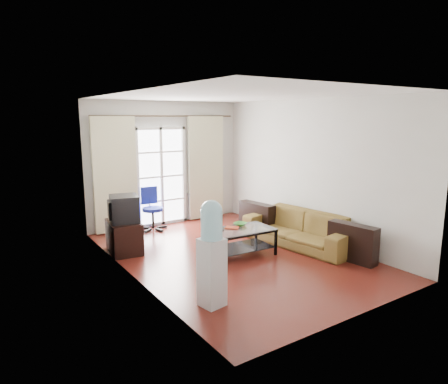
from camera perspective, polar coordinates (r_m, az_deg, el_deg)
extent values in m
plane|color=maroon|center=(7.02, 1.34, -8.96)|extent=(5.20, 5.20, 0.00)
plane|color=white|center=(6.62, 1.45, 13.63)|extent=(5.20, 5.20, 0.00)
cube|color=beige|center=(8.93, -8.25, 4.07)|extent=(3.60, 0.02, 2.70)
cube|color=beige|center=(4.83, 19.38, -1.96)|extent=(3.60, 0.02, 2.70)
cube|color=beige|center=(5.86, -13.19, 0.49)|extent=(0.02, 5.20, 2.70)
cube|color=beige|center=(7.85, 12.23, 3.05)|extent=(0.02, 5.20, 2.70)
cube|color=white|center=(8.86, -8.96, 2.21)|extent=(1.01, 0.02, 2.04)
cube|color=white|center=(8.84, -8.91, 2.19)|extent=(1.16, 0.06, 2.15)
cylinder|color=#4C3F2D|center=(8.78, -8.14, 10.70)|extent=(3.30, 0.04, 0.04)
cube|color=beige|center=(8.39, -15.28, 2.36)|extent=(0.90, 0.07, 2.35)
cube|color=beige|center=(9.28, -2.60, 3.48)|extent=(0.90, 0.07, 2.35)
cube|color=gray|center=(9.37, -3.40, -1.85)|extent=(0.64, 0.12, 0.64)
imported|color=brown|center=(7.57, 10.71, -5.17)|extent=(2.40, 1.44, 0.63)
cube|color=silver|center=(6.86, 2.30, -5.40)|extent=(1.18, 0.72, 0.01)
cube|color=black|center=(6.95, 2.28, -7.91)|extent=(1.12, 0.66, 0.01)
cube|color=black|center=(6.42, -0.41, -8.69)|extent=(0.04, 0.04, 0.46)
cube|color=black|center=(7.00, 7.41, -7.13)|extent=(0.04, 0.04, 0.46)
cube|color=black|center=(6.91, -2.89, -7.27)|extent=(0.04, 0.04, 0.46)
cube|color=black|center=(7.45, 4.60, -5.96)|extent=(0.04, 0.04, 0.46)
imported|color=green|center=(7.07, 2.33, -4.63)|extent=(0.40, 0.40, 0.06)
imported|color=#A61914|center=(6.83, 1.02, -5.31)|extent=(0.40, 0.40, 0.02)
cube|color=black|center=(6.75, -0.74, -5.51)|extent=(0.19, 0.08, 0.02)
cube|color=black|center=(7.30, -14.08, -6.22)|extent=(0.59, 0.81, 0.56)
cube|color=black|center=(7.16, -14.06, -2.32)|extent=(0.57, 0.60, 0.46)
cube|color=#0C19E5|center=(7.19, -12.18, -2.19)|extent=(0.11, 0.40, 0.34)
cube|color=black|center=(7.14, -15.67, -2.43)|extent=(0.21, 0.37, 0.30)
cylinder|color=black|center=(8.61, -10.11, -3.84)|extent=(0.05, 0.05, 0.45)
cylinder|color=navy|center=(8.56, -10.15, -2.43)|extent=(0.43, 0.43, 0.07)
cube|color=navy|center=(8.68, -10.65, -0.46)|extent=(0.36, 0.07, 0.37)
cube|color=silver|center=(5.10, -1.75, -11.41)|extent=(0.32, 0.32, 0.88)
cylinder|color=#96D3E8|center=(4.90, -1.79, -4.73)|extent=(0.27, 0.27, 0.35)
sphere|color=#96D3E8|center=(4.86, -1.80, -2.73)|extent=(0.27, 0.27, 0.27)
cube|color=black|center=(5.08, -0.58, -7.87)|extent=(0.06, 0.12, 0.09)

